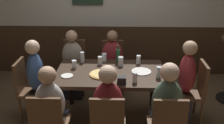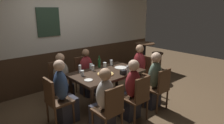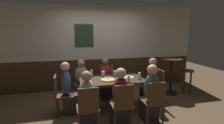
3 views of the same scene
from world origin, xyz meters
name	(u,v)px [view 1 (image 1 of 3)]	position (x,y,z in m)	size (l,w,h in m)	color
ground_plane	(111,118)	(0.00, 0.00, 0.00)	(12.00, 12.00, 0.00)	brown
wall_back	(114,7)	(0.00, 1.65, 1.30)	(6.40, 0.13, 2.60)	#3D2819
dining_table	(111,78)	(0.00, 0.00, 0.65)	(1.48, 0.91, 0.74)	black
chair_head_east	(194,89)	(1.15, 0.00, 0.50)	(0.40, 0.40, 0.88)	#513521
chair_left_far	(74,63)	(-0.65, 0.87, 0.50)	(0.40, 0.40, 0.88)	#513521
chair_head_west	(29,86)	(-1.15, 0.00, 0.50)	(0.40, 0.40, 0.88)	#513521
chair_left_near	(49,123)	(-0.65, -0.87, 0.50)	(0.40, 0.40, 0.88)	#513521
chair_mid_far	(112,64)	(0.00, 0.87, 0.50)	(0.40, 0.40, 0.88)	#513521
person_mid_near	(108,117)	(0.00, -0.71, 0.49)	(0.34, 0.37, 1.15)	#2D2D38
person_head_east	(182,88)	(0.99, 0.00, 0.50)	(0.37, 0.34, 1.19)	#2D2D38
person_right_near	(165,117)	(0.65, -0.71, 0.51)	(0.34, 0.37, 1.19)	#2D2D38
person_left_far	(73,69)	(-0.65, 0.71, 0.46)	(0.34, 0.37, 1.11)	#2D2D38
person_head_west	(40,86)	(-0.99, 0.00, 0.50)	(0.37, 0.34, 1.18)	#2D2D38
person_left_near	(53,117)	(-0.65, -0.71, 0.48)	(0.34, 0.37, 1.13)	#2D2D38
person_mid_far	(112,69)	(0.00, 0.71, 0.46)	(0.34, 0.37, 1.11)	#2D2D38
pizza	(102,74)	(-0.11, -0.11, 0.75)	(0.33, 0.33, 0.03)	tan
pint_glass_pale	(100,61)	(-0.16, 0.26, 0.79)	(0.06, 0.06, 0.12)	silver
tumbler_water	(74,65)	(-0.51, 0.12, 0.79)	(0.07, 0.07, 0.11)	silver
beer_glass_half	(104,58)	(-0.11, 0.39, 0.79)	(0.07, 0.07, 0.12)	silver
pint_glass_amber	(135,78)	(0.32, -0.31, 0.80)	(0.06, 0.06, 0.13)	silver
highball_clear	(159,73)	(0.63, -0.16, 0.81)	(0.06, 0.06, 0.15)	silver
tumbler_short	(82,58)	(-0.43, 0.34, 0.81)	(0.06, 0.06, 0.15)	silver
beer_glass_tall	(121,62)	(0.14, 0.22, 0.80)	(0.07, 0.07, 0.13)	silver
pint_glass_stout	(138,60)	(0.40, 0.30, 0.80)	(0.06, 0.06, 0.13)	silver
beer_bottle_green	(118,55)	(0.10, 0.37, 0.84)	(0.06, 0.06, 0.26)	#194723
plate_white_large	(141,71)	(0.42, 0.01, 0.75)	(0.27, 0.27, 0.01)	white
plate_white_small	(67,76)	(-0.56, -0.16, 0.75)	(0.16, 0.16, 0.01)	white
condiment_caddy	(122,80)	(0.15, -0.35, 0.79)	(0.11, 0.09, 0.09)	black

